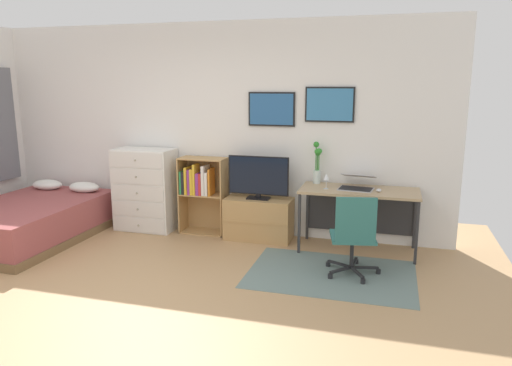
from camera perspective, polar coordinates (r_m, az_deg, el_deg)
ground_plane at (r=4.54m, az=-16.21°, el=-14.02°), size 7.20×7.20×0.00m
wall_back_with_posters at (r=6.30m, az=-5.02°, el=6.44°), size 6.12×0.09×2.70m
area_rug at (r=5.10m, az=8.96°, el=-10.66°), size 1.70×1.20×0.01m
bed at (r=6.68m, az=-25.38°, el=-4.05°), size 1.37×2.01×0.61m
dresser at (r=6.55m, az=-13.07°, el=-0.77°), size 0.79×0.46×1.09m
bookshelf at (r=6.26m, az=-6.63°, el=-0.64°), size 0.60×0.30×1.00m
tv_stand at (r=6.05m, az=0.33°, el=-4.28°), size 0.84×0.41×0.53m
television at (r=5.90m, az=0.28°, el=0.61°), size 0.77×0.16×0.54m
desk at (r=5.74m, az=12.24°, el=-1.88°), size 1.35×0.61×0.74m
office_chair at (r=4.93m, az=11.59°, el=-5.96°), size 0.58×0.57×0.86m
laptop at (r=5.68m, az=11.99°, el=0.03°), size 0.43×0.46×0.17m
computer_mouse at (r=5.57m, az=14.45°, el=-0.84°), size 0.06×0.10×0.03m
bamboo_vase at (r=5.85m, az=7.33°, el=2.36°), size 0.11×0.10×0.51m
wine_glass at (r=5.57m, az=8.40°, el=0.65°), size 0.07×0.07×0.18m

